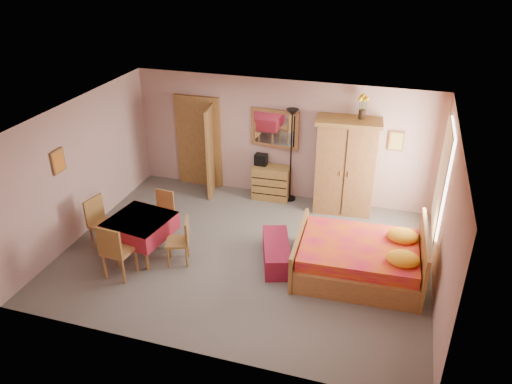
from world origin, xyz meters
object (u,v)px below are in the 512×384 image
(bench, at_px, (276,252))
(chair_west, at_px, (104,224))
(stereo, at_px, (261,159))
(wardrobe, at_px, (345,167))
(sunflower_vase, at_px, (363,107))
(bed, at_px, (359,250))
(chair_east, at_px, (177,241))
(chair_north, at_px, (162,213))
(floor_lamp, at_px, (291,156))
(dining_table, at_px, (142,236))
(chest_of_drawers, at_px, (271,183))
(chair_south, at_px, (119,249))
(wall_mirror, at_px, (275,129))

(bench, height_order, chair_west, chair_west)
(stereo, relative_size, wardrobe, 0.13)
(sunflower_vase, height_order, bed, sunflower_vase)
(bed, height_order, chair_west, bed)
(stereo, bearing_deg, bench, -67.44)
(wardrobe, xyz_separation_m, chair_east, (-2.50, -2.73, -0.57))
(wardrobe, distance_m, chair_north, 3.79)
(wardrobe, bearing_deg, chair_east, -137.39)
(floor_lamp, bearing_deg, dining_table, -126.08)
(chest_of_drawers, relative_size, chair_south, 0.78)
(wall_mirror, height_order, bench, wall_mirror)
(stereo, height_order, bed, stereo)
(chest_of_drawers, relative_size, chair_west, 0.81)
(wardrobe, relative_size, dining_table, 1.99)
(chair_south, bearing_deg, stereo, 71.85)
(chair_north, xyz_separation_m, chair_west, (-0.77, -0.76, 0.07))
(wall_mirror, bearing_deg, bed, -44.02)
(dining_table, distance_m, chair_south, 0.69)
(bench, distance_m, chair_north, 2.41)
(stereo, height_order, bench, stereo)
(wall_mirror, height_order, chair_east, wall_mirror)
(chest_of_drawers, xyz_separation_m, chair_east, (-0.93, -2.81, 0.06))
(wardrobe, bearing_deg, stereo, 170.83)
(wall_mirror, distance_m, bed, 3.42)
(floor_lamp, relative_size, bench, 1.72)
(wall_mirror, distance_m, chair_west, 3.96)
(chest_of_drawers, height_order, floor_lamp, floor_lamp)
(wall_mirror, relative_size, bench, 0.89)
(chair_east, bearing_deg, bed, -98.92)
(wardrobe, distance_m, bed, 2.29)
(bed, height_order, bench, bed)
(dining_table, bearing_deg, chest_of_drawers, 59.02)
(bench, relative_size, chair_north, 1.42)
(bench, bearing_deg, chest_of_drawers, 107.64)
(floor_lamp, relative_size, bed, 0.97)
(chest_of_drawers, bearing_deg, wall_mirror, 87.21)
(wall_mirror, bearing_deg, chest_of_drawers, -85.25)
(bed, bearing_deg, chest_of_drawers, 131.01)
(chair_east, bearing_deg, sunflower_vase, -63.22)
(chair_south, bearing_deg, wall_mirror, 69.45)
(chair_west, height_order, chair_east, chair_west)
(chair_east, bearing_deg, floor_lamp, -44.29)
(wall_mirror, xyz_separation_m, bench, (0.73, -2.51, -1.35))
(bench, xyz_separation_m, dining_table, (-2.39, -0.46, 0.17))
(stereo, bearing_deg, floor_lamp, 1.29)
(sunflower_vase, distance_m, dining_table, 4.82)
(floor_lamp, distance_m, chair_east, 3.23)
(dining_table, relative_size, chair_east, 1.16)
(chair_south, bearing_deg, bench, 29.40)
(chest_of_drawers, height_order, stereo, stereo)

